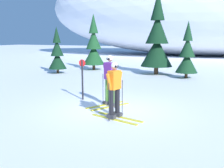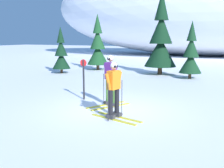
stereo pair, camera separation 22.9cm
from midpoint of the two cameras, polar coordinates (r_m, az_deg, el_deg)
The scene contains 9 objects.
ground_plane at distance 9.32m, azimuth 0.63°, elevation -5.45°, with size 120.00×120.00×0.00m, color white.
skier_purple_jacket at distance 9.55m, azimuth 0.34°, elevation 1.00°, with size 1.19×1.69×1.86m.
skier_orange_jacket at distance 8.08m, azimuth 1.23°, elevation -1.19°, with size 1.75×0.82×1.76m.
pine_tree_far_left at distance 18.70m, azimuth -10.61°, elevation 6.44°, with size 1.24×1.24×3.22m.
pine_tree_center_left at distance 20.26m, azimuth -2.79°, elevation 8.07°, with size 1.64×1.64×4.24m.
pine_tree_center at distance 18.01m, azimuth 10.88°, elevation 9.31°, with size 2.12×2.12×5.49m.
pine_tree_center_right at distance 16.67m, azimuth 17.09°, elevation 6.09°, with size 1.34×1.34×3.47m.
snow_ridge_background at distance 38.58m, azimuth 18.95°, elevation 16.00°, with size 43.25×20.12×13.57m, color white.
trail_marker_post at distance 10.61m, azimuth -5.55°, elevation 1.50°, with size 0.28×0.07×1.63m.
Camera 2 is at (3.85, -8.11, 2.51)m, focal length 42.22 mm.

